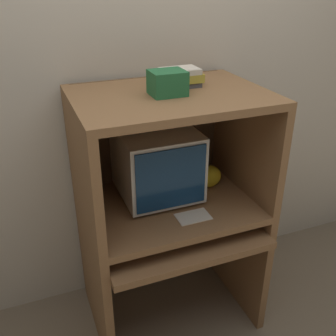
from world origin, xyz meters
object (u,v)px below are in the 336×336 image
Objects in this scene: crt_monitor at (157,163)px; mouse at (227,220)px; snack_bag at (208,176)px; book_stack at (179,78)px; storage_box at (167,83)px; keyboard at (176,234)px.

crt_monitor is 5.63× the size of mouse.
snack_bag is at bearing -3.83° from crt_monitor.
storage_box is at bearing -133.65° from book_stack.
keyboard is 2.01× the size of book_stack.
mouse is 0.78m from storage_box.
mouse is at bearing 1.51° from keyboard.
mouse is at bearing -51.88° from book_stack.
storage_box is (0.01, 0.13, 0.72)m from keyboard.
storage_box reaches higher than mouse.
crt_monitor is 0.37m from keyboard.
mouse is 0.26m from snack_bag.
keyboard is 0.73m from storage_box.
crt_monitor is 2.67× the size of storage_box.
crt_monitor is 0.45m from storage_box.
book_stack is at bearing 176.07° from snack_bag.
snack_bag is 0.58m from book_stack.
snack_bag reaches higher than keyboard.
mouse is 0.34× the size of book_stack.
book_stack reaches higher than snack_bag.
storage_box is (-0.27, -0.09, 0.56)m from snack_bag.
storage_box reaches higher than crt_monitor.
snack_bag reaches higher than mouse.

